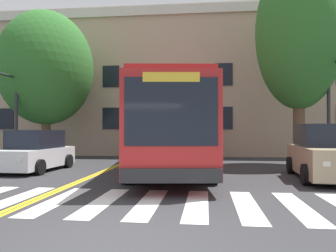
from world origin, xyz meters
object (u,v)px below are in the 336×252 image
at_px(street_tree_curbside_small, 46,68).
at_px(car_white_near_lane, 36,152).
at_px(city_bus, 168,126).
at_px(street_tree_curbside_large, 299,33).
at_px(car_tan_far_lane, 325,154).

bearing_deg(street_tree_curbside_small, car_white_near_lane, -67.94).
bearing_deg(city_bus, street_tree_curbside_large, 21.68).
height_order(car_white_near_lane, car_tan_far_lane, car_tan_far_lane).
distance_m(city_bus, street_tree_curbside_large, 8.01).
bearing_deg(city_bus, car_white_near_lane, -169.01).
bearing_deg(city_bus, car_tan_far_lane, -21.28).
height_order(car_white_near_lane, street_tree_curbside_small, street_tree_curbside_small).
distance_m(car_white_near_lane, car_tan_far_lane, 11.20).
height_order(city_bus, car_white_near_lane, city_bus).
bearing_deg(street_tree_curbside_large, car_white_near_lane, -163.21).
height_order(car_tan_far_lane, street_tree_curbside_small, street_tree_curbside_small).
xyz_separation_m(street_tree_curbside_large, street_tree_curbside_small, (-13.39, 1.00, -1.24)).
distance_m(car_tan_far_lane, street_tree_curbside_large, 7.25).
xyz_separation_m(city_bus, street_tree_curbside_small, (-7.27, 3.43, 3.32)).
relative_size(car_white_near_lane, car_tan_far_lane, 0.88).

